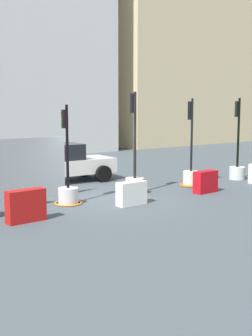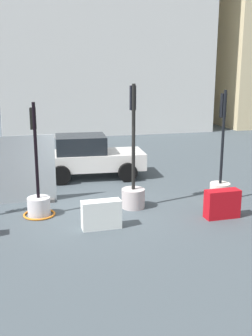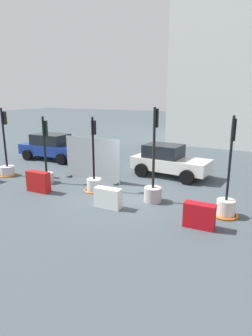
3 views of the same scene
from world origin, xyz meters
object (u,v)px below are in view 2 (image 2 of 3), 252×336
traffic_light_4 (220,186)px  construction_barrier_3 (222,204)px  construction_barrier_2 (101,215)px  traffic_light_3 (133,187)px  car_white_van (89,156)px  traffic_light_2 (38,199)px

traffic_light_4 → construction_barrier_3: bearing=-113.7°
traffic_light_4 → construction_barrier_2: size_ratio=3.33×
traffic_light_3 → car_white_van: traffic_light_3 is taller
traffic_light_2 → construction_barrier_3: size_ratio=3.27×
traffic_light_4 → construction_barrier_2: traffic_light_4 is taller
traffic_light_3 → traffic_light_4: (2.79, -0.10, -0.14)m
traffic_light_3 → construction_barrier_2: traffic_light_3 is taller
traffic_light_2 → construction_barrier_2: bearing=-41.3°
traffic_light_4 → construction_barrier_3: 1.46m
traffic_light_3 → car_white_van: size_ratio=0.92×
traffic_light_3 → construction_barrier_3: 2.64m
traffic_light_2 → construction_barrier_2: (1.57, -1.37, -0.10)m
traffic_light_4 → construction_barrier_3: traffic_light_4 is taller
car_white_van → traffic_light_4: bearing=-47.6°
traffic_light_2 → traffic_light_4: bearing=-0.8°
traffic_light_3 → construction_barrier_3: bearing=-32.9°
construction_barrier_3 → car_white_van: bearing=119.6°
traffic_light_2 → car_white_van: size_ratio=0.80×
car_white_van → construction_barrier_3: bearing=-60.4°
construction_barrier_2 → traffic_light_2: bearing=138.7°
traffic_light_3 → construction_barrier_2: size_ratio=3.52×
traffic_light_3 → traffic_light_4: bearing=-2.0°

